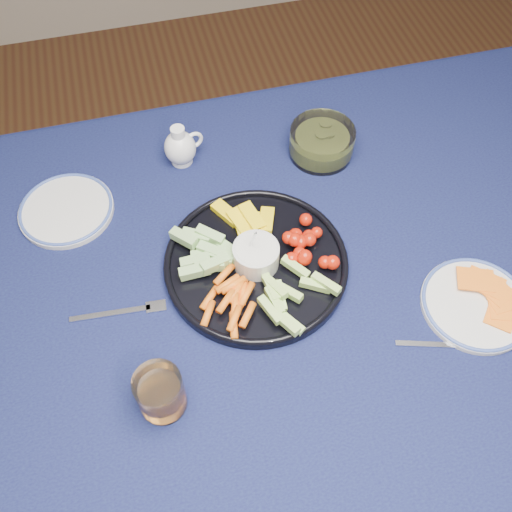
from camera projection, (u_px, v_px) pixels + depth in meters
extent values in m
plane|color=#52361C|center=(258.00, 426.00, 1.63)|extent=(4.00, 4.00, 0.00)
cylinder|color=#53331B|center=(459.00, 190.00, 1.67)|extent=(0.07, 0.07, 0.70)
cube|color=#53331B|center=(260.00, 303.00, 1.04)|extent=(1.60, 1.00, 0.04)
cube|color=#0E0E38|center=(260.00, 297.00, 1.02)|extent=(1.66, 1.06, 0.01)
cube|color=#0E0E38|center=(205.00, 148.00, 1.43)|extent=(1.66, 0.01, 0.30)
cylinder|color=black|center=(256.00, 265.00, 1.04)|extent=(0.33, 0.33, 0.01)
torus|color=black|center=(256.00, 261.00, 1.03)|extent=(0.34, 0.34, 0.01)
cylinder|color=silver|center=(256.00, 256.00, 1.02)|extent=(0.08, 0.08, 0.04)
cylinder|color=silver|center=(256.00, 250.00, 1.00)|extent=(0.07, 0.07, 0.01)
cylinder|color=white|center=(182.00, 159.00, 1.20)|extent=(0.05, 0.05, 0.01)
ellipsoid|color=white|center=(180.00, 148.00, 1.17)|extent=(0.07, 0.07, 0.08)
cylinder|color=white|center=(178.00, 134.00, 1.14)|extent=(0.03, 0.03, 0.03)
torus|color=white|center=(194.00, 140.00, 1.17)|extent=(0.04, 0.02, 0.04)
torus|color=#3A52A3|center=(179.00, 139.00, 1.15)|extent=(0.03, 0.03, 0.00)
cylinder|color=silver|center=(322.00, 142.00, 1.19)|extent=(0.14, 0.14, 0.06)
cylinder|color=#5A651D|center=(321.00, 146.00, 1.20)|extent=(0.11, 0.11, 0.03)
cylinder|color=silver|center=(475.00, 305.00, 1.00)|extent=(0.19, 0.19, 0.01)
torus|color=#3A52A3|center=(476.00, 303.00, 0.99)|extent=(0.19, 0.19, 0.01)
cylinder|color=silver|center=(160.00, 393.00, 0.87)|extent=(0.07, 0.07, 0.09)
cylinder|color=orange|center=(162.00, 397.00, 0.89)|extent=(0.07, 0.07, 0.05)
cube|color=silver|center=(110.00, 314.00, 0.99)|extent=(0.14, 0.02, 0.00)
cube|color=silver|center=(156.00, 307.00, 1.00)|extent=(0.04, 0.02, 0.00)
cube|color=silver|center=(434.00, 345.00, 0.96)|extent=(0.13, 0.05, 0.00)
cube|color=silver|center=(479.00, 347.00, 0.96)|extent=(0.04, 0.03, 0.00)
cylinder|color=silver|center=(67.00, 210.00, 1.12)|extent=(0.18, 0.18, 0.01)
torus|color=#3A52A3|center=(66.00, 208.00, 1.11)|extent=(0.18, 0.18, 0.01)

